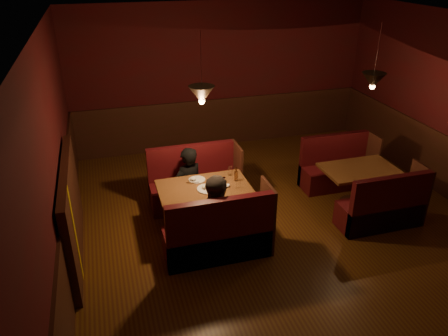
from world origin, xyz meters
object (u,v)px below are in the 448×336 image
object	(u,v)px
main_bench_near	(220,238)
diner_a	(188,170)
main_bench_far	(195,186)
second_table	(358,178)
diner_b	(219,205)
main_table	(205,196)
second_bench_near	(383,210)
second_bench_far	(337,170)

from	to	relation	value
main_bench_near	diner_a	bearing A→B (deg)	96.39
diner_a	main_bench_far	bearing A→B (deg)	-150.70
second_table	diner_b	bearing A→B (deg)	-165.76
main_table	second_bench_near	xyz separation A→B (m)	(2.53, -0.71, -0.25)
main_bench_near	second_bench_near	size ratio (longest dim) A/B	1.12
main_bench_near	diner_b	size ratio (longest dim) A/B	0.95
main_table	second_bench_far	bearing A→B (deg)	14.76
diner_a	diner_b	size ratio (longest dim) A/B	0.95
second_table	second_bench_far	size ratio (longest dim) A/B	0.90
main_bench_far	second_table	world-z (taller)	main_bench_far
second_bench_near	diner_b	distance (m)	2.53
main_bench_far	second_bench_near	bearing A→B (deg)	-29.98
second_bench_far	main_bench_near	bearing A→B (deg)	-150.74
second_bench_far	diner_a	xyz separation A→B (m)	(-2.66, -0.11, 0.42)
main_table	second_bench_far	xyz separation A→B (m)	(2.53, 0.67, -0.25)
main_table	main_bench_near	bearing A→B (deg)	-88.81
main_table	diner_a	world-z (taller)	diner_a
main_bench_far	second_table	bearing A→B (deg)	-17.01
second_bench_far	second_bench_near	distance (m)	1.38
diner_a	second_bench_near	bearing A→B (deg)	131.96
main_bench_far	main_bench_near	distance (m)	1.48
main_table	second_bench_near	distance (m)	2.64
second_bench_far	second_bench_near	world-z (taller)	same
main_bench_far	diner_a	xyz separation A→B (m)	(-0.14, -0.18, 0.40)
diner_b	second_bench_far	bearing A→B (deg)	30.43
main_bench_near	second_bench_far	distance (m)	2.88
main_bench_far	main_bench_near	size ratio (longest dim) A/B	1.00
main_bench_far	second_bench_near	size ratio (longest dim) A/B	1.12
second_bench_near	second_table	bearing A→B (deg)	92.20
main_table	second_table	size ratio (longest dim) A/B	1.13
second_bench_far	second_table	bearing A→B (deg)	-92.20
diner_b	main_bench_near	bearing A→B (deg)	-100.39
diner_a	diner_b	xyz separation A→B (m)	(0.17, -1.20, 0.04)
second_bench_near	diner_a	xyz separation A→B (m)	(-2.66, 1.26, 0.42)
main_table	diner_b	bearing A→B (deg)	-86.74
main_bench_far	second_table	xyz separation A→B (m)	(2.49, -0.76, 0.17)
main_bench_far	second_bench_near	world-z (taller)	main_bench_far
second_bench_near	diner_a	bearing A→B (deg)	154.55
main_table	main_bench_far	world-z (taller)	main_bench_far
second_bench_near	main_bench_near	bearing A→B (deg)	-179.32
second_bench_near	main_table	bearing A→B (deg)	164.27
second_bench_far	main_bench_far	bearing A→B (deg)	178.36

